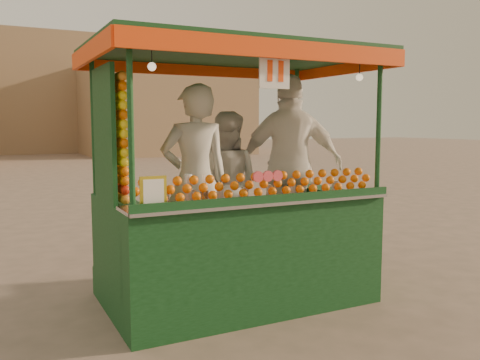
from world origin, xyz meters
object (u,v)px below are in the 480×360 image
vendor_left (195,180)px  vendor_middle (225,186)px  juice_cart (233,222)px  vendor_right (291,166)px

vendor_left → vendor_middle: 0.63m
juice_cart → vendor_right: 1.06m
vendor_left → vendor_right: bearing=-166.2°
vendor_right → vendor_left: bearing=25.5°
juice_cart → vendor_middle: size_ratio=1.71×
vendor_right → vendor_middle: bearing=0.1°
vendor_middle → vendor_right: size_ratio=0.80×
vendor_left → vendor_right: (1.17, 0.16, 0.08)m
vendor_middle → juice_cart: bearing=108.4°
juice_cart → vendor_left: bearing=144.0°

